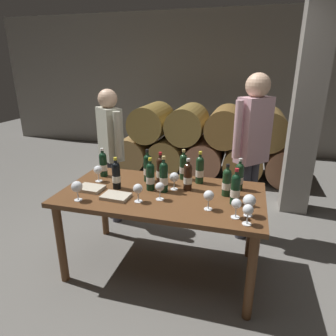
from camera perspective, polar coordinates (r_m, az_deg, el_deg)
ground_plane at (r=2.90m, az=-1.10°, el=-18.52°), size 14.00×14.00×0.00m
cellar_back_wall at (r=6.44m, az=9.86°, el=15.78°), size 10.00×0.24×2.80m
barrel_stack at (r=4.99m, az=7.35°, el=4.90°), size 3.12×0.90×1.15m
stone_pillar at (r=3.88m, az=25.24°, el=10.46°), size 0.32×0.32×2.60m
dining_table at (r=2.55m, az=-1.20°, el=-6.58°), size 1.70×0.90×0.76m
wine_bottle_0 at (r=2.59m, az=13.60°, el=-1.54°), size 0.07×0.07×0.28m
wine_bottle_1 at (r=2.45m, az=11.28°, el=-2.65°), size 0.07×0.07×0.27m
wine_bottle_2 at (r=2.76m, az=3.01°, el=0.34°), size 0.07×0.07×0.29m
wine_bottle_3 at (r=2.52m, az=-3.43°, el=-1.57°), size 0.07×0.07×0.29m
wine_bottle_4 at (r=2.89m, az=-12.42°, el=0.76°), size 0.07×0.07×0.28m
wine_bottle_5 at (r=2.47m, az=-0.83°, el=-1.67°), size 0.07×0.07×0.31m
wine_bottle_6 at (r=2.67m, az=6.16°, el=-0.29°), size 0.07×0.07×0.30m
wine_bottle_7 at (r=2.52m, az=3.86°, el=-1.61°), size 0.07×0.07×0.28m
wine_bottle_8 at (r=2.65m, az=-1.48°, el=-0.40°), size 0.07×0.07×0.29m
wine_bottle_9 at (r=2.58m, az=-9.97°, el=-1.35°), size 0.07×0.07×0.28m
wine_bottle_10 at (r=2.32m, az=12.90°, el=-3.92°), size 0.07×0.07×0.29m
wine_bottle_11 at (r=2.71m, az=-3.97°, el=0.09°), size 0.07×0.07×0.30m
wine_glass_0 at (r=2.20m, az=7.88°, el=-5.42°), size 0.08×0.08×0.15m
wine_glass_1 at (r=2.17m, az=15.45°, el=-6.18°), size 0.09×0.09×0.16m
wine_glass_2 at (r=2.52m, az=1.21°, el=-1.86°), size 0.08×0.08×0.16m
wine_glass_3 at (r=2.06m, az=15.22°, el=-7.92°), size 0.07×0.07×0.15m
wine_glass_4 at (r=2.77m, az=-13.38°, el=-0.45°), size 0.08×0.08×0.15m
wine_glass_5 at (r=2.34m, az=-1.60°, el=-3.80°), size 0.07×0.07×0.15m
wine_glass_6 at (r=2.31m, az=-5.84°, el=-4.10°), size 0.08×0.08×0.15m
wine_glass_7 at (r=2.43m, az=-17.20°, el=-3.54°), size 0.09×0.09×0.16m
wine_glass_8 at (r=2.12m, az=13.08°, el=-6.88°), size 0.07×0.07×0.15m
tasting_notebook at (r=2.64m, az=-14.77°, el=-3.81°), size 0.23×0.17×0.03m
leather_ledger at (r=2.44m, az=-10.03°, el=-5.42°), size 0.23×0.17×0.03m
sommelier_presenting at (r=3.03m, az=15.99°, el=4.54°), size 0.37×0.38×1.72m
taster_seated_left at (r=3.37m, az=-11.01°, el=4.26°), size 0.39×0.36×1.54m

